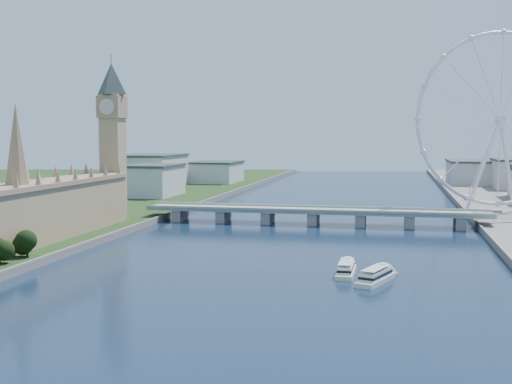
% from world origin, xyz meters
% --- Properties ---
extents(parliament_range, '(24.00, 200.00, 70.00)m').
position_xyz_m(parliament_range, '(-128.00, 170.00, 18.48)').
color(parliament_range, tan).
rests_on(parliament_range, ground).
extents(big_ben, '(20.02, 20.02, 110.00)m').
position_xyz_m(big_ben, '(-128.00, 278.00, 66.57)').
color(big_ben, tan).
rests_on(big_ben, ground).
extents(westminster_bridge, '(220.00, 22.00, 9.50)m').
position_xyz_m(westminster_bridge, '(0.00, 300.00, 6.63)').
color(westminster_bridge, gray).
rests_on(westminster_bridge, ground).
extents(london_eye, '(113.60, 39.12, 124.30)m').
position_xyz_m(london_eye, '(119.98, 355.08, 67.52)').
color(london_eye, silver).
rests_on(london_eye, ground).
extents(city_skyline, '(505.00, 280.00, 32.00)m').
position_xyz_m(city_skyline, '(39.22, 560.08, 16.96)').
color(city_skyline, beige).
rests_on(city_skyline, ground).
extents(tour_boat_near, '(7.39, 27.75, 6.09)m').
position_xyz_m(tour_boat_near, '(31.46, 153.65, 0.00)').
color(tour_boat_near, beige).
rests_on(tour_boat_near, ground).
extents(tour_boat_far, '(17.03, 29.80, 6.41)m').
position_xyz_m(tour_boat_far, '(43.84, 142.08, 0.00)').
color(tour_boat_far, beige).
rests_on(tour_boat_far, ground).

